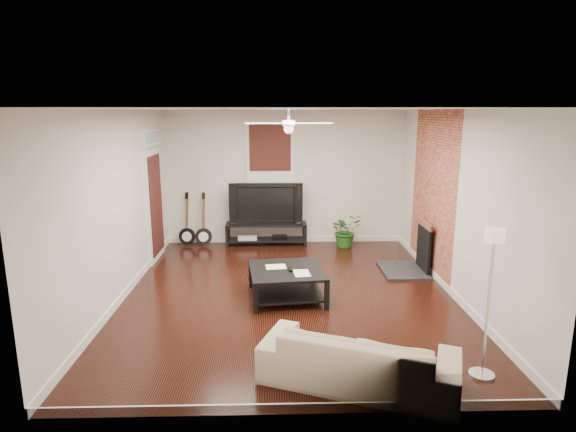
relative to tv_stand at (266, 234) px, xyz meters
name	(u,v)px	position (x,y,z in m)	size (l,w,h in m)	color
room	(289,205)	(0.39, -2.78, 1.16)	(5.01, 6.01, 2.81)	black
brick_accent	(433,193)	(2.88, -1.78, 1.16)	(0.02, 2.20, 2.80)	#A44335
fireplace	(413,246)	(2.59, -1.78, 0.22)	(0.80, 1.10, 0.92)	black
window_back	(270,152)	(0.09, 0.19, 1.71)	(1.00, 0.06, 1.30)	#38160F
door_left	(155,194)	(-2.07, -0.88, 1.01)	(0.08, 1.00, 2.50)	white
tv_stand	(266,234)	(0.00, 0.00, 0.00)	(1.69, 0.45, 0.47)	black
tv	(266,203)	(0.00, 0.02, 0.67)	(1.51, 0.20, 0.87)	black
coffee_table	(287,283)	(0.36, -2.92, -0.01)	(1.08, 1.08, 0.45)	black
sofa	(359,357)	(1.04, -5.26, 0.06)	(2.00, 0.78, 0.58)	tan
floor_lamp	(488,304)	(2.39, -5.16, 0.58)	(0.27, 0.27, 1.63)	silver
potted_plant	(346,230)	(1.65, -0.21, 0.12)	(0.64, 0.55, 0.71)	#235C1A
guitar_left	(186,219)	(-1.66, -0.03, 0.33)	(0.35, 0.25, 1.13)	black
guitar_right	(203,220)	(-1.31, -0.06, 0.33)	(0.35, 0.25, 1.13)	black
ceiling_fan	(289,123)	(0.39, -2.78, 2.36)	(1.24, 1.24, 0.32)	white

